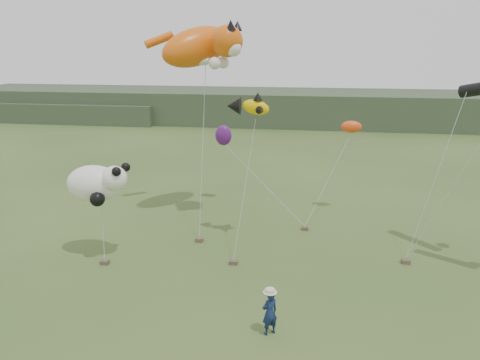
# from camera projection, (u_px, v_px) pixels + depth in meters

# --- Properties ---
(ground) EXTENTS (120.00, 120.00, 0.00)m
(ground) POSITION_uv_depth(u_px,v_px,m) (245.00, 300.00, 18.29)
(ground) COLOR #385123
(ground) RESTS_ON ground
(headland) EXTENTS (90.00, 13.00, 4.00)m
(headland) POSITION_uv_depth(u_px,v_px,m) (273.00, 107.00, 60.65)
(headland) COLOR #2D3D28
(headland) RESTS_ON ground
(festival_attendant) EXTENTS (0.71, 0.67, 1.63)m
(festival_attendant) POSITION_uv_depth(u_px,v_px,m) (270.00, 313.00, 15.92)
(festival_attendant) COLOR #132247
(festival_attendant) RESTS_ON ground
(sandbag_anchors) EXTENTS (13.91, 5.94, 0.19)m
(sandbag_anchors) POSITION_uv_depth(u_px,v_px,m) (251.00, 250.00, 22.56)
(sandbag_anchors) COLOR brown
(sandbag_anchors) RESTS_ON ground
(cat_kite) EXTENTS (5.90, 4.90, 2.99)m
(cat_kite) POSITION_uv_depth(u_px,v_px,m) (204.00, 46.00, 25.12)
(cat_kite) COLOR #DA590C
(cat_kite) RESTS_ON ground
(fish_kite) EXTENTS (2.16, 1.45, 1.17)m
(fish_kite) POSITION_uv_depth(u_px,v_px,m) (248.00, 106.00, 22.31)
(fish_kite) COLOR #E9B700
(fish_kite) RESTS_ON ground
(panda_kite) EXTENTS (3.01, 1.94, 1.87)m
(panda_kite) POSITION_uv_depth(u_px,v_px,m) (97.00, 183.00, 21.28)
(panda_kite) COLOR white
(panda_kite) RESTS_ON ground
(misc_kites) EXTENTS (8.75, 1.50, 1.85)m
(misc_kites) POSITION_uv_depth(u_px,v_px,m) (270.00, 132.00, 28.13)
(misc_kites) COLOR #E04514
(misc_kites) RESTS_ON ground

